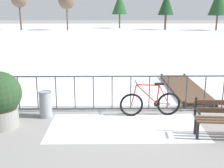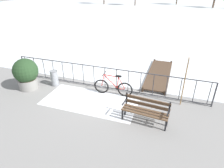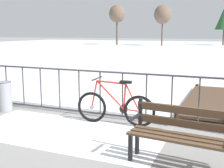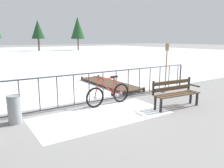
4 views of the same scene
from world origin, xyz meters
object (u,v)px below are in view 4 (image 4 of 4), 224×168
park_bench (175,91)px  oar_upright (166,65)px  bicycle_near_railing (109,94)px  trash_bin (14,109)px

park_bench → oar_upright: bearing=52.2°
park_bench → oar_upright: oar_upright is taller
bicycle_near_railing → trash_bin: (-2.90, -0.05, 0.00)m
trash_bin → oar_upright: (5.71, 0.20, 0.76)m
park_bench → trash_bin: bearing=164.0°
bicycle_near_railing → oar_upright: bearing=2.9°
trash_bin → park_bench: bearing=-16.0°
bicycle_near_railing → trash_bin: size_ratio=2.34×
park_bench → trash_bin: size_ratio=2.24×
bicycle_near_railing → park_bench: 2.14m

